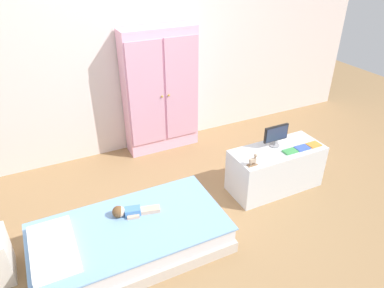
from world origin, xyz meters
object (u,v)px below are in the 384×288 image
(doll, at_px, (127,211))
(book_blue, at_px, (302,148))
(wardrobe, at_px, (161,91))
(book_orange, at_px, (314,145))
(tv_stand, at_px, (275,168))
(tv_monitor, at_px, (276,134))
(book_green, at_px, (290,151))
(bed, at_px, (131,238))
(rocking_horse_toy, at_px, (253,160))

(doll, relative_size, book_blue, 2.78)
(wardrobe, xyz_separation_m, book_orange, (1.08, -1.37, -0.26))
(doll, bearing_deg, tv_stand, 1.79)
(wardrobe, height_order, tv_monitor, wardrobe)
(tv_stand, bearing_deg, doll, -178.21)
(book_blue, bearing_deg, doll, 178.62)
(tv_monitor, height_order, book_orange, tv_monitor)
(doll, height_order, book_green, book_green)
(bed, bearing_deg, tv_monitor, 9.09)
(rocking_horse_toy, xyz_separation_m, book_orange, (0.75, 0.03, -0.05))
(bed, distance_m, tv_stand, 1.60)
(tv_monitor, height_order, rocking_horse_toy, tv_monitor)
(bed, relative_size, tv_stand, 1.65)
(tv_stand, distance_m, rocking_horse_toy, 0.49)
(tv_stand, distance_m, book_orange, 0.45)
(tv_stand, xyz_separation_m, book_green, (0.07, -0.09, 0.23))
(tv_monitor, bearing_deg, tv_stand, -97.11)
(tv_monitor, relative_size, book_blue, 1.91)
(wardrobe, height_order, rocking_horse_toy, wardrobe)
(book_orange, bearing_deg, tv_stand, 166.16)
(book_blue, relative_size, book_orange, 1.08)
(bed, height_order, book_orange, book_orange)
(tv_monitor, distance_m, book_green, 0.21)
(rocking_horse_toy, relative_size, book_blue, 0.83)
(rocking_horse_toy, distance_m, book_green, 0.46)
(doll, relative_size, book_green, 2.87)
(book_green, bearing_deg, wardrobe, 119.74)
(tv_stand, xyz_separation_m, book_blue, (0.22, -0.09, 0.23))
(bed, height_order, book_blue, book_blue)
(book_green, bearing_deg, book_blue, -0.00)
(doll, distance_m, book_orange, 1.93)
(book_blue, bearing_deg, tv_monitor, 142.62)
(doll, height_order, rocking_horse_toy, rocking_horse_toy)
(doll, relative_size, tv_stand, 0.42)
(book_blue, bearing_deg, book_orange, 0.00)
(wardrobe, distance_m, tv_monitor, 1.42)
(doll, xyz_separation_m, book_blue, (1.77, -0.04, 0.17))
(doll, xyz_separation_m, wardrobe, (0.84, 1.33, 0.43))
(wardrobe, xyz_separation_m, tv_monitor, (0.72, -1.21, -0.14))
(rocking_horse_toy, xyz_separation_m, book_green, (0.45, 0.03, -0.05))
(tv_stand, distance_m, tv_monitor, 0.36)
(doll, bearing_deg, tv_monitor, 4.29)
(wardrobe, relative_size, book_green, 10.63)
(bed, xyz_separation_m, wardrobe, (0.87, 1.47, 0.60))
(book_orange, bearing_deg, book_blue, -180.00)
(wardrobe, relative_size, tv_monitor, 5.39)
(wardrobe, height_order, book_green, wardrobe)
(doll, bearing_deg, book_blue, -1.38)
(rocking_horse_toy, bearing_deg, book_green, 4.29)
(doll, distance_m, book_green, 1.63)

